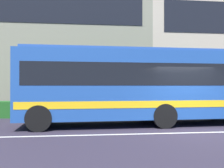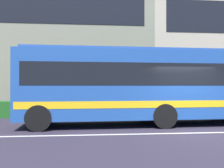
# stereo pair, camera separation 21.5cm
# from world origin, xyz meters

# --- Properties ---
(ground_plane) EXTENTS (160.00, 160.00, 0.00)m
(ground_plane) POSITION_xyz_m (0.00, 0.00, 0.00)
(ground_plane) COLOR #312B3A
(lane_centre_line) EXTENTS (60.00, 0.16, 0.01)m
(lane_centre_line) POSITION_xyz_m (0.00, 0.00, 0.00)
(lane_centre_line) COLOR silver
(lane_centre_line) RESTS_ON ground_plane
(hedge_row_far) EXTENTS (18.10, 1.10, 0.87)m
(hedge_row_far) POSITION_xyz_m (-3.85, 5.63, 0.44)
(hedge_row_far) COLOR #215C21
(hedge_row_far) RESTS_ON ground_plane
(apartment_block_left) EXTENTS (19.06, 11.42, 12.46)m
(apartment_block_left) POSITION_xyz_m (-8.76, 14.33, 6.23)
(apartment_block_left) COLOR gray
(apartment_block_left) RESTS_ON ground_plane
(transit_bus) EXTENTS (10.72, 2.84, 3.31)m
(transit_bus) POSITION_xyz_m (-1.58, 2.17, 1.82)
(transit_bus) COLOR #1F4A97
(transit_bus) RESTS_ON ground_plane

